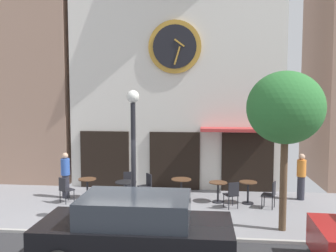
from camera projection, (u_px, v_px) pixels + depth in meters
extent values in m
cube|color=gray|center=(139.00, 208.00, 12.35)|extent=(26.14, 5.12, 0.05)
cube|color=#A8A5A0|center=(122.00, 235.00, 9.83)|extent=(26.14, 0.12, 0.08)
cube|color=silver|center=(177.00, 79.00, 15.41)|extent=(8.53, 2.04, 8.82)
cylinder|color=#B7842D|center=(175.00, 47.00, 14.23)|extent=(2.06, 0.10, 2.06)
cylinder|color=black|center=(175.00, 47.00, 14.17)|extent=(1.69, 0.04, 1.69)
cube|color=#B7842D|center=(179.00, 43.00, 14.10)|extent=(0.41, 0.03, 0.32)
cube|color=#B7842D|center=(177.00, 56.00, 14.15)|extent=(0.26, 0.03, 0.71)
cube|color=black|center=(105.00, 159.00, 14.93)|extent=(1.99, 0.10, 2.30)
cube|color=black|center=(175.00, 161.00, 14.64)|extent=(1.99, 0.10, 2.30)
cube|color=black|center=(247.00, 162.00, 14.34)|extent=(1.99, 0.10, 2.30)
cube|color=#B23333|center=(237.00, 130.00, 13.97)|extent=(2.73, 0.90, 0.12)
cube|color=#9E7A66|center=(17.00, 12.00, 16.89)|extent=(5.95, 4.01, 15.08)
cylinder|color=black|center=(134.00, 219.00, 10.71)|extent=(0.32, 0.32, 0.36)
cylinder|color=black|center=(133.00, 165.00, 10.57)|extent=(0.14, 0.14, 3.55)
sphere|color=white|center=(133.00, 96.00, 10.40)|extent=(0.36, 0.36, 0.36)
cylinder|color=brown|center=(283.00, 183.00, 10.20)|extent=(0.20, 0.20, 2.69)
ellipsoid|color=#2D7033|center=(285.00, 108.00, 10.02)|extent=(2.10, 1.89, 2.00)
cylinder|color=black|center=(87.00, 189.00, 13.40)|extent=(0.07, 0.07, 0.72)
cylinder|color=black|center=(88.00, 198.00, 13.42)|extent=(0.40, 0.40, 0.03)
cylinder|color=brown|center=(87.00, 179.00, 13.36)|extent=(0.64, 0.64, 0.03)
cylinder|color=black|center=(126.00, 192.00, 12.89)|extent=(0.07, 0.07, 0.73)
cylinder|color=black|center=(126.00, 202.00, 12.92)|extent=(0.40, 0.40, 0.03)
cylinder|color=black|center=(126.00, 182.00, 12.86)|extent=(0.74, 0.74, 0.03)
cylinder|color=black|center=(181.00, 189.00, 13.36)|extent=(0.07, 0.07, 0.72)
cylinder|color=black|center=(181.00, 198.00, 13.39)|extent=(0.40, 0.40, 0.03)
cylinder|color=brown|center=(181.00, 179.00, 13.33)|extent=(0.72, 0.72, 0.03)
cylinder|color=black|center=(218.00, 192.00, 12.94)|extent=(0.07, 0.07, 0.70)
cylinder|color=black|center=(218.00, 202.00, 12.97)|extent=(0.40, 0.40, 0.03)
cylinder|color=brown|center=(218.00, 183.00, 12.91)|extent=(0.64, 0.64, 0.03)
cylinder|color=black|center=(248.00, 193.00, 12.78)|extent=(0.07, 0.07, 0.76)
cylinder|color=black|center=(248.00, 203.00, 12.81)|extent=(0.40, 0.40, 0.03)
cylinder|color=brown|center=(248.00, 182.00, 12.75)|extent=(0.61, 0.61, 0.03)
cube|color=black|center=(231.00, 195.00, 12.29)|extent=(0.54, 0.54, 0.04)
cube|color=black|center=(234.00, 189.00, 12.10)|extent=(0.36, 0.21, 0.45)
cylinder|color=black|center=(232.00, 199.00, 12.52)|extent=(0.03, 0.03, 0.45)
cylinder|color=black|center=(224.00, 200.00, 12.40)|extent=(0.03, 0.03, 0.45)
cylinder|color=black|center=(238.00, 202.00, 12.21)|extent=(0.03, 0.03, 0.45)
cylinder|color=black|center=(229.00, 203.00, 12.09)|extent=(0.03, 0.03, 0.45)
cube|color=black|center=(67.00, 190.00, 12.90)|extent=(0.56, 0.56, 0.04)
cube|color=black|center=(62.00, 184.00, 12.74)|extent=(0.34, 0.25, 0.45)
cylinder|color=black|center=(74.00, 196.00, 12.94)|extent=(0.03, 0.03, 0.45)
cylinder|color=black|center=(68.00, 194.00, 13.16)|extent=(0.03, 0.03, 0.45)
cylinder|color=black|center=(66.00, 198.00, 12.68)|extent=(0.03, 0.03, 0.45)
cylinder|color=black|center=(60.00, 196.00, 12.90)|extent=(0.03, 0.03, 0.45)
cube|color=black|center=(145.00, 187.00, 13.36)|extent=(0.56, 0.56, 0.04)
cube|color=black|center=(149.00, 180.00, 13.44)|extent=(0.26, 0.33, 0.45)
cylinder|color=black|center=(138.00, 192.00, 13.45)|extent=(0.03, 0.03, 0.45)
cylinder|color=black|center=(142.00, 194.00, 13.15)|extent=(0.03, 0.03, 0.45)
cylinder|color=black|center=(147.00, 191.00, 13.62)|extent=(0.03, 0.03, 0.45)
cylinder|color=black|center=(151.00, 193.00, 13.32)|extent=(0.03, 0.03, 0.45)
cube|color=black|center=(129.00, 185.00, 13.62)|extent=(0.49, 0.49, 0.04)
cube|color=black|center=(129.00, 178.00, 13.78)|extent=(0.38, 0.14, 0.45)
cylinder|color=black|center=(125.00, 192.00, 13.45)|extent=(0.03, 0.03, 0.45)
cylinder|color=black|center=(134.00, 192.00, 13.50)|extent=(0.03, 0.03, 0.45)
cylinder|color=black|center=(124.00, 190.00, 13.78)|extent=(0.03, 0.03, 0.45)
cylinder|color=black|center=(133.00, 189.00, 13.84)|extent=(0.03, 0.03, 0.45)
cube|color=black|center=(268.00, 195.00, 12.27)|extent=(0.52, 0.52, 0.04)
cube|color=black|center=(274.00, 189.00, 12.17)|extent=(0.18, 0.37, 0.45)
cylinder|color=black|center=(264.00, 199.00, 12.52)|extent=(0.03, 0.03, 0.45)
cylinder|color=black|center=(262.00, 202.00, 12.22)|extent=(0.03, 0.03, 0.45)
cylinder|color=black|center=(274.00, 201.00, 12.36)|extent=(0.03, 0.03, 0.45)
cylinder|color=black|center=(272.00, 203.00, 12.06)|extent=(0.03, 0.03, 0.45)
cylinder|color=#2D2D38|center=(301.00, 188.00, 13.26)|extent=(0.36, 0.36, 0.85)
cylinder|color=orange|center=(301.00, 168.00, 13.19)|extent=(0.44, 0.44, 0.60)
sphere|color=tan|center=(302.00, 157.00, 13.16)|extent=(0.22, 0.22, 0.22)
cylinder|color=#2D2D38|center=(66.00, 186.00, 13.49)|extent=(0.30, 0.30, 0.85)
cylinder|color=#3359B2|center=(65.00, 167.00, 13.43)|extent=(0.37, 0.37, 0.60)
sphere|color=tan|center=(65.00, 156.00, 13.39)|extent=(0.22, 0.22, 0.22)
cube|color=black|center=(135.00, 238.00, 8.23)|extent=(4.32, 1.84, 0.75)
cube|color=#262B33|center=(135.00, 209.00, 8.17)|extent=(2.42, 1.61, 0.60)
cylinder|color=black|center=(200.00, 237.00, 9.01)|extent=(0.64, 0.23, 0.64)
cylinder|color=black|center=(87.00, 232.00, 9.28)|extent=(0.64, 0.23, 0.64)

